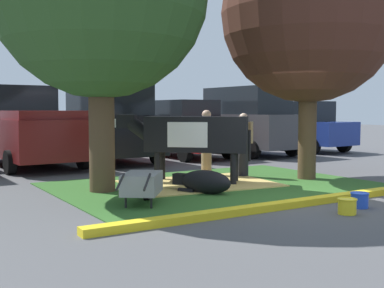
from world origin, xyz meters
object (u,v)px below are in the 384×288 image
Objects in this scene: bucket_blue at (360,200)px; person_handler at (243,143)px; bucket_yellow at (347,206)px; suv_black at (108,123)px; person_visitor_near at (206,141)px; cow_holstein at (192,135)px; sedan_red at (184,129)px; suv_dark_grey at (246,121)px; pickup_truck_maroon at (28,129)px; shade_tree_right at (309,15)px; sedan_blue at (301,127)px; calf_lying at (204,182)px; wheelbarrow at (142,184)px.

person_handler is at bearing 81.01° from bucket_blue.
suv_black is at bearing 91.09° from bucket_yellow.
person_visitor_near is 4.69m from suv_black.
cow_holstein is 4.28m from bucket_yellow.
person_visitor_near is at bearing -80.76° from suv_black.
sedan_red is (2.12, 4.62, 0.08)m from person_visitor_near.
person_handler is 6.34m from suv_dark_grey.
shade_tree_right is at bearing -52.95° from pickup_truck_maroon.
person_visitor_near is 0.31× the size of pickup_truck_maroon.
sedan_red is 5.50m from sedan_blue.
bucket_yellow is at bearing -158.07° from bucket_blue.
suv_black reaches higher than cow_holstein.
person_visitor_near is at bearing 83.46° from bucket_yellow.
calf_lying is at bearing 120.22° from bucket_blue.
wheelbarrow is at bearing -164.96° from calf_lying.
pickup_truck_maroon reaches higher than cow_holstein.
wheelbarrow is at bearing -170.24° from shade_tree_right.
pickup_truck_maroon reaches higher than sedan_blue.
bucket_blue is 11.89m from sedan_blue.
calf_lying is 2.98m from bucket_blue.
suv_black is (0.72, 6.76, 1.03)m from calf_lying.
suv_dark_grey is at bearing -4.10° from pickup_truck_maroon.
person_handler is at bearing -44.00° from person_visitor_near.
bucket_yellow is at bearing -131.15° from sedan_blue.
suv_dark_grey is at bearing 41.73° from wheelbarrow.
suv_dark_grey is (5.20, 9.25, 1.13)m from bucket_yellow.
wheelbarrow is 10.34m from suv_dark_grey.
bucket_yellow is at bearing -84.96° from cow_holstein.
person_visitor_near reaches higher than cow_holstein.
sedan_blue is (7.61, 4.40, 0.08)m from person_visitor_near.
shade_tree_right is 4.62× the size of calf_lying.
calf_lying is 0.29× the size of sedan_blue.
calf_lying is 2.69m from person_handler.
calf_lying is 7.26m from pickup_truck_maroon.
bucket_blue is 9.44m from suv_black.
suv_dark_grey is (2.87, 6.03, -2.66)m from shade_tree_right.
pickup_truck_maroon is at bearing 91.23° from wheelbarrow.
suv_dark_grey reaches higher than cow_holstein.
bucket_yellow is at bearing -105.66° from sedan_red.
pickup_truck_maroon is (-4.98, 6.59, -2.81)m from shade_tree_right.
calf_lying is at bearing -145.15° from person_handler.
suv_dark_grey is (7.69, 6.86, 0.88)m from wheelbarrow.
sedan_red reaches higher than bucket_blue.
cow_holstein is at bearing -137.50° from suv_dark_grey.
wheelbarrow is 0.32× the size of sedan_red.
sedan_blue is (8.54, 5.21, -0.13)m from cow_holstein.
person_handler is 0.34× the size of suv_dark_grey.
bucket_blue is (3.09, -2.15, -0.25)m from wheelbarrow.
person_handler is at bearing 5.71° from cow_holstein.
wheelbarrow reaches higher than calf_lying.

